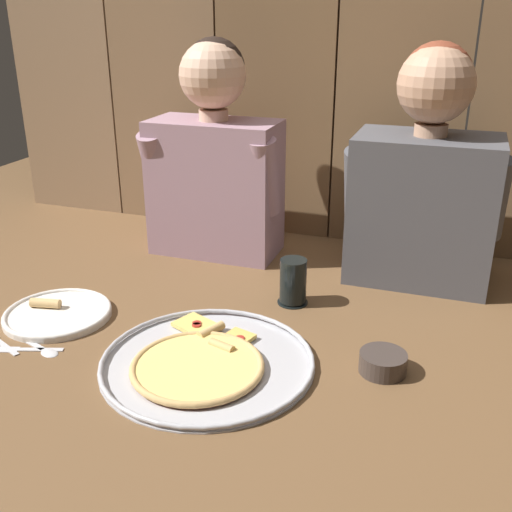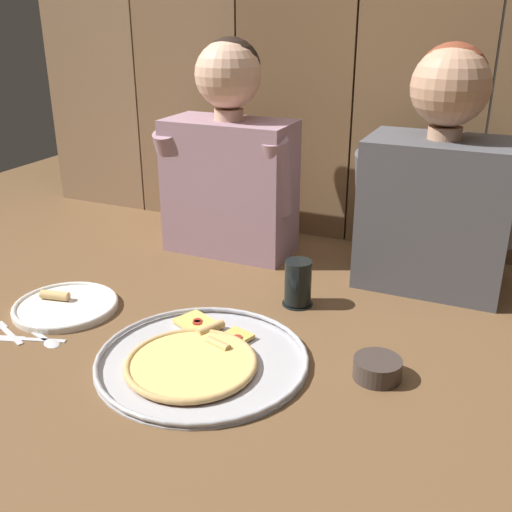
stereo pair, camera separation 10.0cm
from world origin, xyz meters
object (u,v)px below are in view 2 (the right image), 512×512
(drinking_glass, at_px, (298,283))
(diner_right, at_px, (439,182))
(pizza_tray, at_px, (199,359))
(dinner_plate, at_px, (65,306))
(dipping_bowl, at_px, (377,367))
(diner_left, at_px, (229,156))

(drinking_glass, distance_m, diner_right, 0.43)
(pizza_tray, bearing_deg, dinner_plate, 169.02)
(dipping_bowl, bearing_deg, drinking_glass, 137.30)
(pizza_tray, xyz_separation_m, drinking_glass, (0.09, 0.33, 0.05))
(pizza_tray, xyz_separation_m, diner_left, (-0.22, 0.58, 0.27))
(dinner_plate, bearing_deg, diner_right, 33.56)
(pizza_tray, relative_size, drinking_glass, 3.81)
(dinner_plate, bearing_deg, drinking_glass, 26.67)
(dipping_bowl, xyz_separation_m, diner_left, (-0.56, 0.49, 0.26))
(diner_left, xyz_separation_m, diner_right, (0.57, 0.00, -0.01))
(pizza_tray, distance_m, diner_left, 0.68)
(dinner_plate, height_order, drinking_glass, drinking_glass)
(pizza_tray, height_order, dipping_bowl, dipping_bowl)
(dinner_plate, relative_size, diner_left, 0.41)
(diner_right, bearing_deg, dinner_plate, -146.44)
(drinking_glass, height_order, diner_left, diner_left)
(drinking_glass, bearing_deg, diner_left, 140.00)
(dipping_bowl, bearing_deg, dinner_plate, -178.57)
(dipping_bowl, xyz_separation_m, diner_right, (0.02, 0.49, 0.25))
(drinking_glass, bearing_deg, dipping_bowl, -42.70)
(drinking_glass, relative_size, dipping_bowl, 1.21)
(pizza_tray, xyz_separation_m, dinner_plate, (-0.41, 0.08, -0.00))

